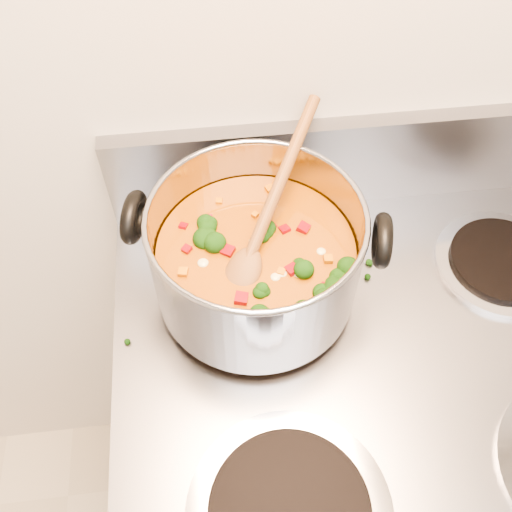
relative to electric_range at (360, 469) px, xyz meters
The scene contains 4 objects.
electric_range is the anchor object (origin of this frame).
stockpot 0.59m from the electric_range, 141.84° to the left, with size 0.35×0.29×0.17m.
wooden_spoon 0.63m from the electric_range, 137.15° to the left, with size 0.18×0.27×0.13m.
cooktop_crumbs 0.58m from the electric_range, 146.65° to the left, with size 0.18×0.39×0.01m.
Camera 1 is at (-0.29, 0.85, 1.63)m, focal length 40.00 mm.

